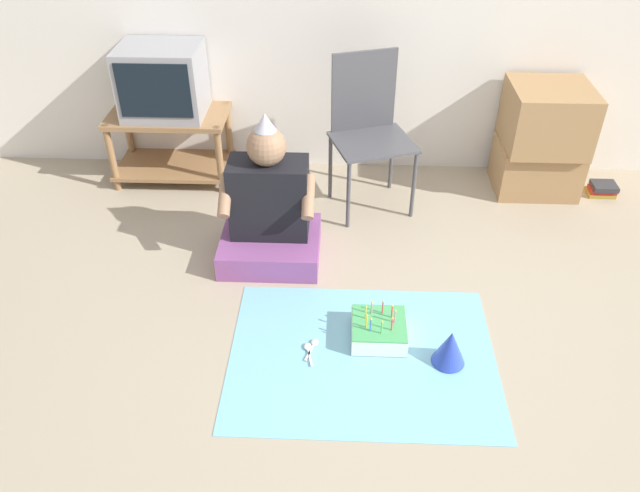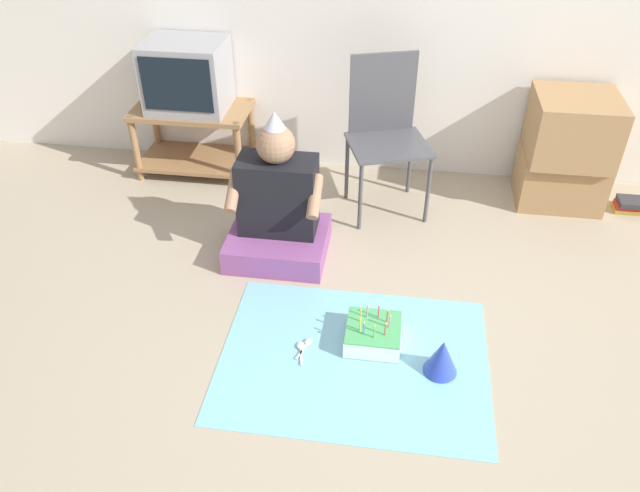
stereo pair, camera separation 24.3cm
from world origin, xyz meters
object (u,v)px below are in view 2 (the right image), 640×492
Objects in this scene: person_seated at (278,210)px; book_pile at (629,205)px; party_hat_blue at (442,357)px; folding_chair at (386,125)px; cardboard_box_stack at (567,149)px; birthday_cake at (373,334)px; tv at (187,75)px.

book_pile is at bearing 19.23° from person_seated.
folding_chair is at bearing 104.30° from party_hat_blue.
birthday_cake is (-1.05, -1.43, -0.30)m from cardboard_box_stack.
tv is at bearing 178.63° from cardboard_box_stack.
folding_chair is 1.60m from book_pile.
cardboard_box_stack is (2.35, -0.06, -0.31)m from tv.
folding_chair is 0.84m from person_seated.
cardboard_box_stack is at bearing 25.80° from person_seated.
person_seated is (-0.53, -0.60, -0.25)m from folding_chair.
folding_chair is 5.20× the size of party_hat_blue.
tv is at bearing 134.71° from party_hat_blue.
cardboard_box_stack reaches higher than party_hat_blue.
folding_chair is 5.37× the size of book_pile.
party_hat_blue is at bearing -127.77° from book_pile.
birthday_cake is at bearing -87.93° from folding_chair.
tv is 2.07m from birthday_cake.
cardboard_box_stack is at bearing 64.90° from party_hat_blue.
birthday_cake is (0.58, -0.65, -0.22)m from person_seated.
tv reaches higher than person_seated.
tv is 0.53× the size of folding_chair.
folding_chair reaches higher than cardboard_box_stack.
tv reaches higher than birthday_cake.
person_seated is at bearing 138.24° from party_hat_blue.
tv is at bearing 177.43° from book_pile.
person_seated is 1.20m from party_hat_blue.
person_seated reaches higher than birthday_cake.
party_hat_blue is (0.89, -0.79, -0.18)m from person_seated.
party_hat_blue is (0.36, -1.39, -0.43)m from folding_chair.
book_pile is 2.01m from birthday_cake.
birthday_cake is 0.34m from party_hat_blue.
tv is 2.38m from cardboard_box_stack.
person_seated is at bearing 131.62° from birthday_cake.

